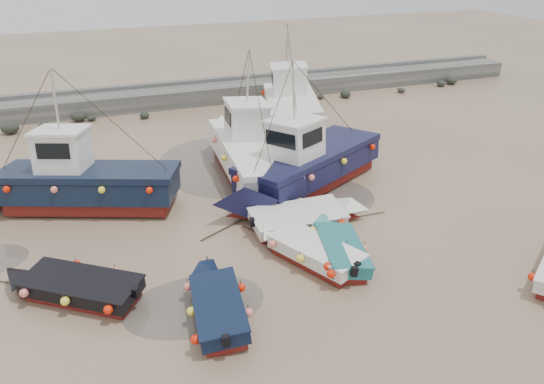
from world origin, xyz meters
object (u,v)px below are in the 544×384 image
(cabin_boat_1, at_px, (246,149))
(cabin_boat_3, at_px, (291,102))
(dinghy_1, at_px, (218,301))
(dinghy_4, at_px, (73,284))
(cabin_boat_2, at_px, (303,165))
(dinghy_5, at_px, (305,216))
(person, at_px, (89,208))
(dinghy_2, at_px, (338,245))
(cabin_boat_0, at_px, (75,181))
(dinghy_6, at_px, (309,248))

(cabin_boat_1, xyz_separation_m, cabin_boat_3, (5.35, 7.14, 0.02))
(dinghy_1, distance_m, cabin_boat_3, 20.23)
(dinghy_4, relative_size, cabin_boat_2, 0.52)
(cabin_boat_1, bearing_deg, dinghy_4, -133.48)
(dinghy_5, height_order, person, dinghy_5)
(cabin_boat_3, bearing_deg, person, -131.25)
(dinghy_2, xyz_separation_m, cabin_boat_0, (-9.12, 7.75, 0.76))
(dinghy_2, bearing_deg, dinghy_6, -178.07)
(dinghy_2, height_order, dinghy_4, same)
(dinghy_2, relative_size, cabin_boat_3, 0.51)
(dinghy_2, xyz_separation_m, dinghy_4, (-9.50, 0.85, -0.02))
(dinghy_2, bearing_deg, cabin_boat_0, 152.37)
(dinghy_2, xyz_separation_m, person, (-8.70, 7.57, -0.56))
(cabin_boat_0, xyz_separation_m, cabin_boat_2, (10.25, -1.75, -0.01))
(cabin_boat_3, bearing_deg, cabin_boat_2, -92.61)
(cabin_boat_0, height_order, cabin_boat_1, same)
(cabin_boat_1, bearing_deg, person, -166.79)
(dinghy_5, xyz_separation_m, person, (-8.50, 4.99, -0.54))
(dinghy_5, relative_size, cabin_boat_3, 0.59)
(dinghy_1, distance_m, person, 9.99)
(dinghy_4, relative_size, cabin_boat_1, 0.49)
(cabin_boat_1, height_order, cabin_boat_3, same)
(cabin_boat_0, height_order, cabin_boat_2, same)
(dinghy_2, relative_size, cabin_boat_1, 0.48)
(cabin_boat_0, relative_size, person, 5.60)
(dinghy_1, xyz_separation_m, dinghy_2, (5.13, 1.74, 0.00))
(dinghy_1, bearing_deg, cabin_boat_1, 75.01)
(dinghy_1, distance_m, cabin_boat_1, 11.49)
(dinghy_1, relative_size, cabin_boat_2, 0.53)
(dinghy_1, height_order, cabin_boat_1, cabin_boat_1)
(cabin_boat_0, bearing_deg, cabin_boat_2, -78.67)
(dinghy_1, bearing_deg, dinghy_2, 26.05)
(dinghy_6, xyz_separation_m, cabin_boat_2, (2.24, 5.79, 0.75))
(dinghy_2, bearing_deg, cabin_boat_3, 86.82)
(dinghy_4, bearing_deg, dinghy_5, -43.41)
(dinghy_5, bearing_deg, cabin_boat_0, -119.38)
(dinghy_1, distance_m, cabin_boat_0, 10.33)
(dinghy_5, relative_size, dinghy_6, 1.12)
(dinghy_6, relative_size, cabin_boat_1, 0.49)
(dinghy_6, height_order, cabin_boat_2, cabin_boat_2)
(person, bearing_deg, cabin_boat_0, -47.28)
(dinghy_2, height_order, cabin_boat_1, cabin_boat_1)
(cabin_boat_0, relative_size, cabin_boat_2, 1.00)
(dinghy_2, xyz_separation_m, dinghy_5, (-0.21, 2.58, -0.01))
(cabin_boat_1, relative_size, person, 6.00)
(dinghy_4, bearing_deg, dinghy_6, -58.29)
(dinghy_1, bearing_deg, dinghy_4, 156.57)
(cabin_boat_2, bearing_deg, person, 52.75)
(dinghy_1, relative_size, cabin_boat_3, 0.53)
(dinghy_5, xyz_separation_m, cabin_boat_0, (-8.91, 5.18, 0.77))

